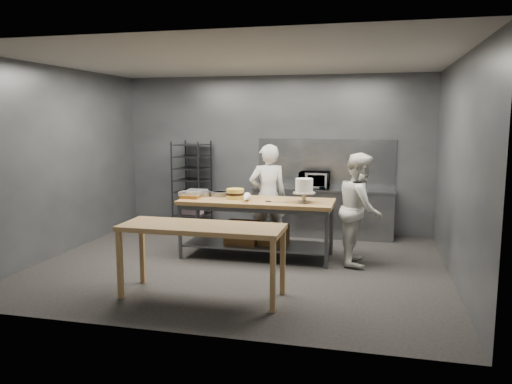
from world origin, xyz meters
TOP-DOWN VIEW (x-y plane):
  - ground at (0.00, 0.00)m, footprint 6.00×6.00m
  - back_wall at (0.00, 2.50)m, footprint 6.00×0.04m
  - work_table at (0.12, 0.48)m, footprint 2.40×0.90m
  - near_counter at (-0.10, -1.42)m, footprint 2.00×0.70m
  - back_counter at (1.00, 2.18)m, footprint 2.60×0.60m
  - splashback_panel at (1.00, 2.48)m, footprint 2.60×0.02m
  - speed_rack at (-1.56, 2.10)m, footprint 0.65×0.70m
  - chef_behind at (0.17, 1.15)m, footprint 0.75×0.64m
  - chef_right at (1.72, 0.51)m, footprint 0.67×0.84m
  - microwave at (0.83, 2.18)m, footprint 0.54×0.37m
  - frosted_cake_stand at (0.89, 0.39)m, footprint 0.34×0.34m
  - layer_cake at (-0.22, 0.50)m, footprint 0.28×0.28m
  - cake_pans at (-0.58, 0.70)m, footprint 0.76×0.42m
  - piping_bag at (0.02, 0.24)m, footprint 0.17×0.39m
  - offset_spatula at (0.44, 0.33)m, footprint 0.36×0.02m
  - pastry_clamshells at (-0.92, 0.49)m, footprint 0.35×0.45m

SIDE VIEW (x-z plane):
  - ground at x=0.00m, z-range 0.00..0.00m
  - back_counter at x=1.00m, z-range 0.00..0.90m
  - work_table at x=0.12m, z-range 0.11..1.03m
  - near_counter at x=-0.10m, z-range 0.36..1.26m
  - chef_right at x=1.72m, z-range 0.00..1.68m
  - speed_rack at x=-1.56m, z-range -0.02..1.73m
  - chef_behind at x=0.17m, z-range 0.00..1.76m
  - offset_spatula at x=0.44m, z-range 0.92..0.93m
  - cake_pans at x=-0.58m, z-range 0.92..1.00m
  - pastry_clamshells at x=-0.92m, z-range 0.92..1.03m
  - piping_bag at x=0.02m, z-range 0.92..1.04m
  - layer_cake at x=-0.22m, z-range 0.92..1.08m
  - microwave at x=0.83m, z-range 0.90..1.20m
  - frosted_cake_stand at x=0.89m, z-range 0.97..1.34m
  - splashback_panel at x=1.00m, z-range 0.90..1.80m
  - back_wall at x=0.00m, z-range 0.00..3.00m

